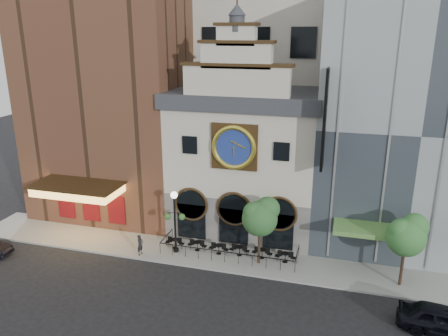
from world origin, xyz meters
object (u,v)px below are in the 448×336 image
object	(u,v)px
lamppost	(175,215)
pedestrian	(140,245)
tree_right	(407,234)
bistro_0	(175,243)
bistro_3	(239,250)
bistro_1	(197,245)
car_right	(443,320)
bistro_4	(262,253)
bistro_5	(285,257)
bistro_2	(219,248)
tree_left	(261,216)

from	to	relation	value
lamppost	pedestrian	bearing A→B (deg)	-168.21
tree_right	lamppost	bearing A→B (deg)	179.25
pedestrian	tree_right	distance (m)	19.55
bistro_0	bistro_3	bearing A→B (deg)	2.19
bistro_1	lamppost	bearing A→B (deg)	-157.88
bistro_1	car_right	world-z (taller)	car_right
bistro_0	bistro_3	size ratio (longest dim) A/B	1.00
bistro_4	bistro_5	distance (m)	1.82
bistro_1	bistro_5	bearing A→B (deg)	0.34
bistro_1	lamppost	xyz separation A→B (m)	(-1.57, -0.64, 2.69)
tree_right	bistro_0	bearing A→B (deg)	177.38
bistro_5	car_right	world-z (taller)	car_right
bistro_1	bistro_3	world-z (taller)	same
bistro_0	bistro_4	world-z (taller)	same
bistro_0	bistro_3	xyz separation A→B (m)	(5.33, 0.20, 0.00)
car_right	pedestrian	world-z (taller)	pedestrian
bistro_2	tree_left	distance (m)	4.80
car_right	lamppost	bearing A→B (deg)	82.33
bistro_4	bistro_5	size ratio (longest dim) A/B	1.00
bistro_1	car_right	size ratio (longest dim) A/B	0.31
car_right	bistro_3	bearing A→B (deg)	74.54
bistro_3	tree_left	bearing A→B (deg)	-21.58
bistro_3	tree_left	xyz separation A→B (m)	(1.73, -0.68, 3.41)
bistro_1	bistro_4	xyz separation A→B (m)	(5.24, 0.17, 0.00)
bistro_5	bistro_1	bearing A→B (deg)	-179.66
bistro_3	tree_right	size ratio (longest dim) A/B	0.30
tree_right	bistro_4	bearing A→B (deg)	174.11
bistro_3	bistro_5	distance (m)	3.61
car_right	bistro_2	bearing A→B (deg)	77.39
bistro_3	bistro_5	size ratio (longest dim) A/B	1.00
bistro_4	tree_right	distance (m)	10.57
bistro_5	tree_right	world-z (taller)	tree_right
car_right	pedestrian	xyz separation A→B (m)	(-21.10, 3.59, 0.13)
bistro_5	car_right	bearing A→B (deg)	-28.63
bistro_2	tree_right	xyz separation A→B (m)	(13.38, -0.78, 3.39)
bistro_0	bistro_4	size ratio (longest dim) A/B	1.00
bistro_4	tree_left	distance (m)	3.48
bistro_3	bistro_0	bearing A→B (deg)	-177.81
lamppost	car_right	bearing A→B (deg)	-27.33
car_right	lamppost	size ratio (longest dim) A/B	0.98
bistro_0	bistro_2	bearing A→B (deg)	0.02
bistro_1	car_right	bearing A→B (deg)	-17.59
bistro_3	tree_right	bearing A→B (deg)	-4.79
bistro_1	bistro_2	distance (m)	1.82
bistro_0	bistro_3	world-z (taller)	same
bistro_2	lamppost	bearing A→B (deg)	-170.56
bistro_0	tree_right	distance (m)	17.43
tree_left	tree_right	distance (m)	10.02
bistro_2	car_right	size ratio (longest dim) A/B	0.31
bistro_3	pedestrian	size ratio (longest dim) A/B	0.95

